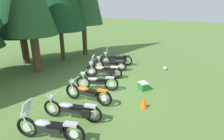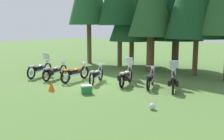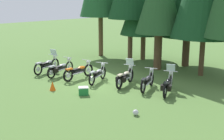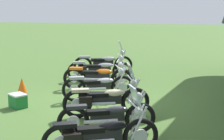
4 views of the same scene
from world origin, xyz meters
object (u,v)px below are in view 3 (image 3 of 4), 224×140
at_px(motorcycle_6, 168,84).
at_px(picnic_cooler, 83,91).
at_px(traffic_cone, 52,86).
at_px(motorcycle_4, 125,77).
at_px(dropped_helmet, 136,112).
at_px(motorcycle_3, 98,74).
at_px(motorcycle_0, 47,65).
at_px(motorcycle_2, 79,71).
at_px(motorcycle_5, 148,81).
at_px(motorcycle_1, 60,68).

distance_m(motorcycle_6, picnic_cooler, 4.17).
relative_size(motorcycle_6, traffic_cone, 4.40).
xyz_separation_m(motorcycle_4, dropped_helmet, (3.19, -2.86, -0.36)).
bearing_deg(motorcycle_3, motorcycle_0, 78.12).
bearing_deg(motorcycle_2, motorcycle_0, 93.41).
bearing_deg(motorcycle_5, picnic_cooler, 128.75).
relative_size(motorcycle_3, traffic_cone, 4.33).
bearing_deg(motorcycle_2, motorcycle_4, -77.91).
distance_m(motorcycle_0, motorcycle_2, 2.69).
xyz_separation_m(motorcycle_6, traffic_cone, (-4.53, -3.69, -0.23)).
bearing_deg(picnic_cooler, motorcycle_6, 46.84).
distance_m(motorcycle_5, traffic_cone, 4.90).
height_order(motorcycle_0, picnic_cooler, motorcycle_0).
relative_size(motorcycle_1, motorcycle_5, 1.12).
height_order(motorcycle_4, dropped_helmet, motorcycle_4).
xyz_separation_m(picnic_cooler, dropped_helmet, (3.56, -0.25, -0.08)).
relative_size(motorcycle_4, motorcycle_5, 1.03).
height_order(motorcycle_0, motorcycle_4, motorcycle_0).
bearing_deg(motorcycle_6, motorcycle_0, 77.47).
relative_size(motorcycle_1, picnic_cooler, 3.87).
xyz_separation_m(motorcycle_2, dropped_helmet, (6.02, -2.00, -0.34)).
height_order(motorcycle_6, traffic_cone, motorcycle_6).
distance_m(motorcycle_3, motorcycle_5, 2.98).
bearing_deg(dropped_helmet, traffic_cone, -175.68).
relative_size(motorcycle_3, motorcycle_5, 0.99).
xyz_separation_m(motorcycle_2, motorcycle_3, (1.27, 0.33, -0.01)).
height_order(motorcycle_2, picnic_cooler, motorcycle_2).
bearing_deg(motorcycle_3, motorcycle_4, -93.33).
height_order(motorcycle_2, motorcycle_3, motorcycle_2).
bearing_deg(picnic_cooler, motorcycle_3, 120.05).
relative_size(motorcycle_5, dropped_helmet, 8.63).
height_order(motorcycle_5, motorcycle_6, motorcycle_6).
distance_m(motorcycle_2, motorcycle_6, 5.47).
height_order(motorcycle_4, motorcycle_6, motorcycle_4).
height_order(motorcycle_3, motorcycle_4, motorcycle_4).
xyz_separation_m(motorcycle_4, traffic_cone, (-2.05, -3.26, -0.24)).
height_order(motorcycle_2, dropped_helmet, motorcycle_2).
bearing_deg(motorcycle_4, picnic_cooler, 152.99).
distance_m(picnic_cooler, dropped_helmet, 3.57).
xyz_separation_m(motorcycle_3, motorcycle_4, (1.57, 0.54, 0.03)).
distance_m(motorcycle_4, dropped_helmet, 4.30).
xyz_separation_m(traffic_cone, dropped_helmet, (5.24, 0.40, -0.12)).
height_order(traffic_cone, dropped_helmet, traffic_cone).
relative_size(motorcycle_0, dropped_helmet, 9.64).
height_order(motorcycle_5, picnic_cooler, motorcycle_5).
xyz_separation_m(motorcycle_3, traffic_cone, (-0.48, -2.72, -0.21)).
height_order(motorcycle_2, traffic_cone, motorcycle_2).
relative_size(motorcycle_3, motorcycle_6, 0.98).
bearing_deg(motorcycle_1, motorcycle_2, -91.32).
height_order(motorcycle_1, motorcycle_5, motorcycle_1).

